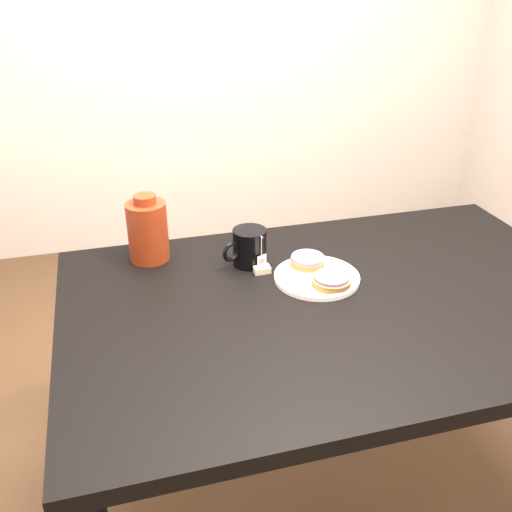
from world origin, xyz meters
name	(u,v)px	position (x,y,z in m)	size (l,w,h in m)	color
ground_plane	(324,499)	(0.00, 0.00, 0.00)	(4.00, 4.00, 0.00)	brown
table	(338,324)	(0.00, 0.00, 0.67)	(1.40, 0.90, 0.75)	black
plate	(317,277)	(-0.03, 0.10, 0.76)	(0.23, 0.23, 0.02)	white
bagel_back	(308,261)	(-0.03, 0.16, 0.78)	(0.13, 0.13, 0.03)	brown
bagel_front	(331,281)	(-0.01, 0.04, 0.78)	(0.13, 0.13, 0.03)	brown
mug	(249,247)	(-0.18, 0.23, 0.80)	(0.15, 0.12, 0.10)	black
teabag_pouch	(262,269)	(-0.16, 0.18, 0.76)	(0.04, 0.03, 0.02)	#C6B793
bagel_package	(148,230)	(-0.44, 0.34, 0.84)	(0.12, 0.12, 0.19)	#5A180B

